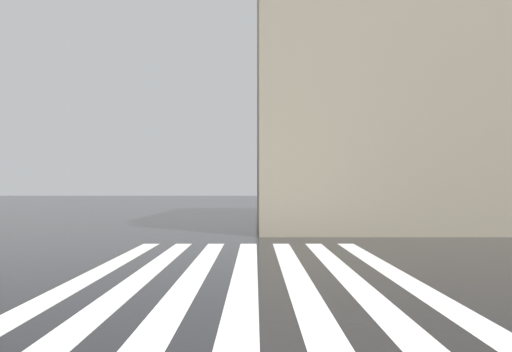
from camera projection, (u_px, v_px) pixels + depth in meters
The scene contains 1 object.
zebra_crossing at pixel (244, 286), 8.54m from camera, with size 13.00×6.50×0.01m.
Camera 1 is at (-4.58, 0.35, 1.72)m, focal length 34.12 mm.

